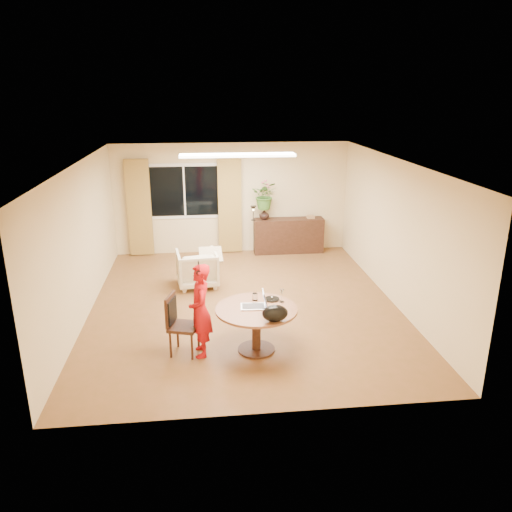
{
  "coord_description": "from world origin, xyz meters",
  "views": [
    {
      "loc": [
        -0.71,
        -8.36,
        3.74
      ],
      "look_at": [
        0.2,
        -0.2,
        1.0
      ],
      "focal_mm": 35.0,
      "sensor_mm": 36.0,
      "label": 1
    }
  ],
  "objects": [
    {
      "name": "vase",
      "position": [
        0.75,
        3.01,
        0.95
      ],
      "size": [
        0.3,
        0.3,
        0.25
      ],
      "primitive_type": "imported",
      "rotation": [
        0.0,
        0.0,
        -0.32
      ],
      "color": "black",
      "rests_on": "sideboard"
    },
    {
      "name": "curtain_left",
      "position": [
        -2.15,
        3.15,
        1.15
      ],
      "size": [
        0.55,
        0.08,
        2.25
      ],
      "primitive_type": "cube",
      "color": "olive",
      "rests_on": "wall_back"
    },
    {
      "name": "wall_left",
      "position": [
        -2.75,
        0.0,
        1.3
      ],
      "size": [
        0.0,
        6.5,
        6.5
      ],
      "primitive_type": "plane",
      "rotation": [
        1.57,
        0.0,
        1.57
      ],
      "color": "beige",
      "rests_on": "floor"
    },
    {
      "name": "handbag",
      "position": [
        0.24,
        -2.16,
        0.81
      ],
      "size": [
        0.4,
        0.28,
        0.24
      ],
      "primitive_type": null,
      "rotation": [
        0.0,
        0.0,
        0.2
      ],
      "color": "black",
      "rests_on": "dining_table"
    },
    {
      "name": "wine_glass",
      "position": [
        0.44,
        -1.5,
        0.8
      ],
      "size": [
        0.09,
        0.09,
        0.21
      ],
      "primitive_type": null,
      "rotation": [
        0.0,
        0.0,
        -0.18
      ],
      "color": "white",
      "rests_on": "dining_table"
    },
    {
      "name": "curtain_right",
      "position": [
        -0.05,
        3.15,
        1.15
      ],
      "size": [
        0.55,
        0.08,
        2.25
      ],
      "primitive_type": "cube",
      "color": "olive",
      "rests_on": "wall_back"
    },
    {
      "name": "throw",
      "position": [
        -0.57,
        1.0,
        0.74
      ],
      "size": [
        0.47,
        0.57,
        0.03
      ],
      "primitive_type": null,
      "rotation": [
        0.0,
        0.0,
        0.04
      ],
      "color": "beige",
      "rests_on": "armchair"
    },
    {
      "name": "book_stack",
      "position": [
        1.87,
        3.01,
        0.87
      ],
      "size": [
        0.21,
        0.18,
        0.08
      ],
      "primitive_type": null,
      "rotation": [
        0.0,
        0.0,
        0.2
      ],
      "color": "#976E4C",
      "rests_on": "sideboard"
    },
    {
      "name": "desk_lamp",
      "position": [
        0.48,
        2.96,
        1.01
      ],
      "size": [
        0.16,
        0.16,
        0.36
      ],
      "primitive_type": null,
      "rotation": [
        0.0,
        0.0,
        0.05
      ],
      "color": "black",
      "rests_on": "sideboard"
    },
    {
      "name": "bouquet",
      "position": [
        0.77,
        3.01,
        1.41
      ],
      "size": [
        0.68,
        0.62,
        0.66
      ],
      "primitive_type": "imported",
      "rotation": [
        0.0,
        0.0,
        -0.2
      ],
      "color": "#2F6225",
      "rests_on": "vase"
    },
    {
      "name": "wall_back",
      "position": [
        0.0,
        3.25,
        1.3
      ],
      "size": [
        5.5,
        0.0,
        5.5
      ],
      "primitive_type": "plane",
      "rotation": [
        1.57,
        0.0,
        0.0
      ],
      "color": "beige",
      "rests_on": "floor"
    },
    {
      "name": "dining_chair",
      "position": [
        -1.03,
        -1.66,
        0.46
      ],
      "size": [
        0.54,
        0.51,
        0.92
      ],
      "primitive_type": null,
      "rotation": [
        0.0,
        0.0,
        -0.29
      ],
      "color": "black",
      "rests_on": "floor"
    },
    {
      "name": "wall_right",
      "position": [
        2.75,
        0.0,
        1.3
      ],
      "size": [
        0.0,
        6.5,
        6.5
      ],
      "primitive_type": "plane",
      "rotation": [
        1.57,
        0.0,
        -1.57
      ],
      "color": "beige",
      "rests_on": "floor"
    },
    {
      "name": "armchair",
      "position": [
        -0.85,
        1.06,
        0.36
      ],
      "size": [
        0.87,
        0.89,
        0.73
      ],
      "primitive_type": "imported",
      "rotation": [
        0.0,
        0.0,
        3.27
      ],
      "color": "beige",
      "rests_on": "floor"
    },
    {
      "name": "laptop",
      "position": [
        -0.01,
        -1.65,
        0.82
      ],
      "size": [
        0.4,
        0.28,
        0.26
      ],
      "primitive_type": null,
      "rotation": [
        0.0,
        0.0,
        -0.05
      ],
      "color": "#B7B7BC",
      "rests_on": "dining_table"
    },
    {
      "name": "dining_table",
      "position": [
        0.04,
        -1.69,
        0.54
      ],
      "size": [
        1.22,
        1.22,
        0.69
      ],
      "color": "brown",
      "rests_on": "floor"
    },
    {
      "name": "tumbler",
      "position": [
        0.05,
        -1.4,
        0.75
      ],
      "size": [
        0.08,
        0.08,
        0.11
      ],
      "primitive_type": null,
      "rotation": [
        0.0,
        0.0,
        -0.03
      ],
      "color": "white",
      "rests_on": "dining_table"
    },
    {
      "name": "floor",
      "position": [
        0.0,
        0.0,
        0.0
      ],
      "size": [
        6.5,
        6.5,
        0.0
      ],
      "primitive_type": "plane",
      "color": "brown",
      "rests_on": "ground"
    },
    {
      "name": "child",
      "position": [
        -0.78,
        -1.7,
        0.7
      ],
      "size": [
        0.54,
        0.38,
        1.41
      ],
      "primitive_type": "imported",
      "rotation": [
        0.0,
        0.0,
        -1.49
      ],
      "color": "red",
      "rests_on": "floor"
    },
    {
      "name": "pot_lid",
      "position": [
        0.31,
        -1.4,
        0.71
      ],
      "size": [
        0.26,
        0.26,
        0.04
      ],
      "primitive_type": null,
      "rotation": [
        0.0,
        0.0,
        0.11
      ],
      "color": "white",
      "rests_on": "dining_table"
    },
    {
      "name": "ceiling",
      "position": [
        0.0,
        0.0,
        2.6
      ],
      "size": [
        6.5,
        6.5,
        0.0
      ],
      "primitive_type": "plane",
      "rotation": [
        3.14,
        0.0,
        0.0
      ],
      "color": "white",
      "rests_on": "wall_back"
    },
    {
      "name": "sideboard",
      "position": [
        1.34,
        3.01,
        0.41
      ],
      "size": [
        1.66,
        0.41,
        0.83
      ],
      "primitive_type": "cube",
      "color": "black",
      "rests_on": "floor"
    },
    {
      "name": "window",
      "position": [
        -1.1,
        3.23,
        1.5
      ],
      "size": [
        1.7,
        0.03,
        1.3
      ],
      "color": "white",
      "rests_on": "wall_back"
    },
    {
      "name": "ceiling_panel",
      "position": [
        0.0,
        1.2,
        2.57
      ],
      "size": [
        2.2,
        0.35,
        0.05
      ],
      "primitive_type": "cube",
      "color": "white",
      "rests_on": "ceiling"
    }
  ]
}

